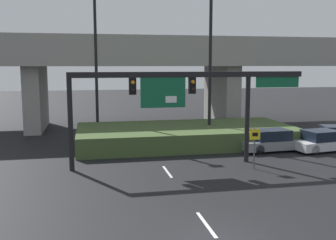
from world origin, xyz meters
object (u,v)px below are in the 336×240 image
at_px(highway_light_pole_far, 96,54).
at_px(parked_sedan_near_right, 272,141).
at_px(signal_gantry, 181,91).
at_px(parked_sedan_mid_right, 322,141).
at_px(speed_limit_sign, 255,142).
at_px(highway_light_pole_near, 211,15).

relative_size(highway_light_pole_far, parked_sedan_near_right, 2.69).
bearing_deg(signal_gantry, parked_sedan_mid_right, 10.05).
xyz_separation_m(parked_sedan_near_right, parked_sedan_mid_right, (3.32, -0.70, -0.02)).
height_order(parked_sedan_near_right, parked_sedan_mid_right, parked_sedan_near_right).
bearing_deg(parked_sedan_near_right, speed_limit_sign, -130.69).
bearing_deg(signal_gantry, parked_sedan_near_right, 19.78).
relative_size(parked_sedan_near_right, parked_sedan_mid_right, 1.07).
xyz_separation_m(speed_limit_sign, parked_sedan_mid_right, (6.50, 3.54, -0.87)).
height_order(speed_limit_sign, parked_sedan_mid_right, speed_limit_sign).
xyz_separation_m(signal_gantry, parked_sedan_mid_right, (10.37, 1.84, -3.72)).
bearing_deg(parked_sedan_near_right, highway_light_pole_near, 126.82).
bearing_deg(signal_gantry, highway_light_pole_far, 112.71).
distance_m(speed_limit_sign, highway_light_pole_near, 11.36).
bearing_deg(parked_sedan_mid_right, signal_gantry, -178.22).
xyz_separation_m(speed_limit_sign, parked_sedan_near_right, (3.19, 4.23, -0.86)).
bearing_deg(parked_sedan_mid_right, speed_limit_sign, -159.74).
xyz_separation_m(signal_gantry, parked_sedan_near_right, (7.05, 2.54, -3.70)).
xyz_separation_m(signal_gantry, speed_limit_sign, (3.86, -1.70, -2.85)).
xyz_separation_m(highway_light_pole_far, parked_sedan_mid_right, (14.93, -9.07, -6.10)).
relative_size(highway_light_pole_near, parked_sedan_mid_right, 4.11).
bearing_deg(highway_light_pole_far, parked_sedan_mid_right, -31.27).
bearing_deg(parked_sedan_mid_right, highway_light_pole_near, 137.14).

